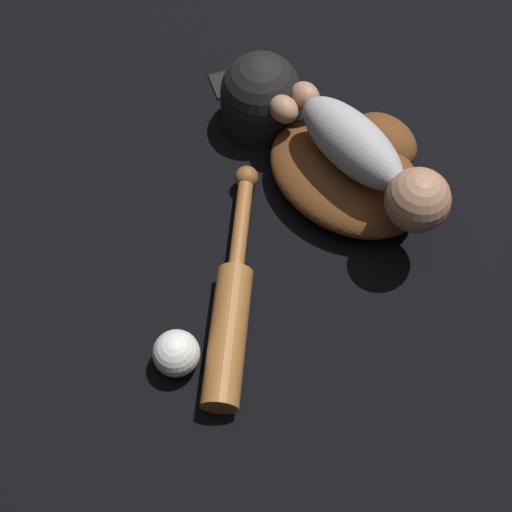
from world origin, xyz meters
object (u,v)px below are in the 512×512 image
baby_figure (369,158)px  baseball_cap (261,97)px  baseball (176,353)px  baseball_bat (231,307)px  baseball_glove (352,170)px

baby_figure → baseball_cap: 0.28m
baseball → baseball_bat: bearing=63.3°
baseball_cap → baseball: bearing=-86.3°
baseball_glove → baseball_cap: 0.22m
baby_figure → baseball_cap: size_ratio=1.54×
baseball_bat → baseball_cap: 0.42m
baby_figure → baseball_glove: bearing=125.1°
baby_figure → baseball: 0.44m
baseball → baseball_glove: bearing=68.2°
baseball_glove → baseball: bearing=-111.8°
baseball_glove → baby_figure: baby_figure is taller
baseball → baseball_cap: (-0.03, 0.52, 0.02)m
baseball_glove → baseball_cap: baseball_cap is taller
baseball_bat → baseball: (-0.05, -0.11, 0.01)m
baseball_glove → baseball_bat: 0.34m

